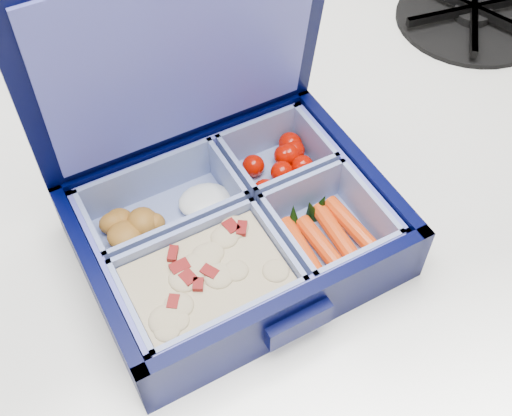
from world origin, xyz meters
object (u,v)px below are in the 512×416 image
object	(u,v)px
bento_box	(235,230)
burner_grate	(473,12)
fork	(216,129)
stove	(287,345)

from	to	relation	value
bento_box	burner_grate	world-z (taller)	bento_box
bento_box	burner_grate	distance (m)	0.39
bento_box	fork	bearing A→B (deg)	70.23
bento_box	fork	world-z (taller)	bento_box
bento_box	fork	distance (m)	0.14
bento_box	stove	bearing A→B (deg)	37.96
stove	bento_box	size ratio (longest dim) A/B	4.15
bento_box	fork	xyz separation A→B (m)	(0.02, 0.13, -0.02)
stove	burner_grate	bearing A→B (deg)	21.12
stove	burner_grate	size ratio (longest dim) A/B	5.88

